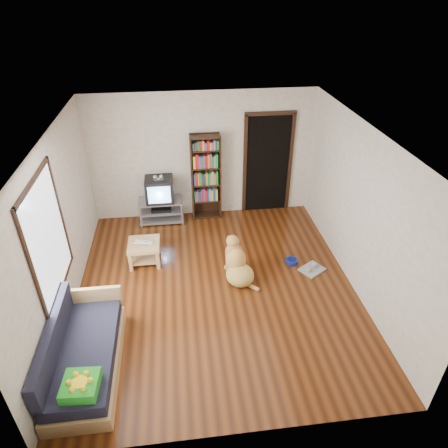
{
  "coord_description": "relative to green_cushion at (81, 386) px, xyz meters",
  "views": [
    {
      "loc": [
        -0.51,
        -5.02,
        4.4
      ],
      "look_at": [
        0.19,
        0.53,
        0.9
      ],
      "focal_mm": 32.0,
      "sensor_mm": 36.0,
      "label": 1
    }
  ],
  "objects": [
    {
      "name": "window",
      "position": [
        -0.48,
        1.51,
        1.01
      ],
      "size": [
        0.03,
        1.46,
        1.7
      ],
      "color": "white",
      "rests_on": "wall_left"
    },
    {
      "name": "ceiling",
      "position": [
        1.75,
        2.01,
        2.11
      ],
      "size": [
        5.0,
        5.0,
        0.0
      ],
      "primitive_type": "plane",
      "rotation": [
        3.14,
        0.0,
        0.0
      ],
      "color": "white",
      "rests_on": "ground"
    },
    {
      "name": "dog_bowl",
      "position": [
        3.16,
        2.51,
        -0.45
      ],
      "size": [
        0.22,
        0.22,
        0.08
      ],
      "primitive_type": "cylinder",
      "color": "navy",
      "rests_on": "ground"
    },
    {
      "name": "wall_right",
      "position": [
        4.0,
        2.01,
        0.81
      ],
      "size": [
        0.0,
        5.0,
        5.0
      ],
      "primitive_type": "plane",
      "rotation": [
        1.57,
        0.0,
        -1.57
      ],
      "color": "silver",
      "rests_on": "ground"
    },
    {
      "name": "ground",
      "position": [
        1.75,
        2.01,
        -0.49
      ],
      "size": [
        5.0,
        5.0,
        0.0
      ],
      "primitive_type": "plane",
      "color": "#5F2D10",
      "rests_on": "ground"
    },
    {
      "name": "sofa",
      "position": [
        -0.12,
        0.63,
        -0.23
      ],
      "size": [
        0.8,
        1.8,
        0.8
      ],
      "color": "tan",
      "rests_on": "ground"
    },
    {
      "name": "bookshelf",
      "position": [
        1.8,
        4.35,
        0.51
      ],
      "size": [
        0.6,
        0.3,
        1.8
      ],
      "color": "black",
      "rests_on": "ground"
    },
    {
      "name": "tv_stand",
      "position": [
        0.85,
        4.26,
        -0.22
      ],
      "size": [
        0.9,
        0.45,
        0.5
      ],
      "color": "#99999E",
      "rests_on": "ground"
    },
    {
      "name": "grey_rag",
      "position": [
        3.46,
        2.26,
        -0.47
      ],
      "size": [
        0.51,
        0.48,
        0.03
      ],
      "primitive_type": "cube",
      "rotation": [
        0.0,
        0.0,
        0.57
      ],
      "color": "#969696",
      "rests_on": "ground"
    },
    {
      "name": "crt_tv",
      "position": [
        0.85,
        4.28,
        0.26
      ],
      "size": [
        0.55,
        0.52,
        0.58
      ],
      "color": "black",
      "rests_on": "tv_stand"
    },
    {
      "name": "green_cushion",
      "position": [
        0.0,
        0.0,
        0.0
      ],
      "size": [
        0.42,
        0.42,
        0.13
      ],
      "primitive_type": "cube",
      "rotation": [
        0.0,
        0.0,
        -0.07
      ],
      "color": "green",
      "rests_on": "sofa"
    },
    {
      "name": "wall_front",
      "position": [
        1.75,
        -0.49,
        0.81
      ],
      "size": [
        4.5,
        0.0,
        4.5
      ],
      "primitive_type": "plane",
      "rotation": [
        -1.57,
        0.0,
        0.0
      ],
      "color": "silver",
      "rests_on": "ground"
    },
    {
      "name": "doorway",
      "position": [
        3.1,
        4.49,
        0.63
      ],
      "size": [
        1.03,
        0.05,
        2.19
      ],
      "color": "black",
      "rests_on": "wall_back"
    },
    {
      "name": "laptop",
      "position": [
        0.56,
        2.85,
        -0.07
      ],
      "size": [
        0.36,
        0.27,
        0.03
      ],
      "primitive_type": "imported",
      "rotation": [
        0.0,
        0.0,
        -0.23
      ],
      "color": "silver",
      "rests_on": "coffee_table"
    },
    {
      "name": "coffee_table",
      "position": [
        0.56,
        2.88,
        -0.21
      ],
      "size": [
        0.55,
        0.55,
        0.4
      ],
      "color": "tan",
      "rests_on": "ground"
    },
    {
      "name": "wall_left",
      "position": [
        -0.5,
        2.01,
        0.81
      ],
      "size": [
        0.0,
        5.0,
        5.0
      ],
      "primitive_type": "plane",
      "rotation": [
        1.57,
        0.0,
        1.57
      ],
      "color": "silver",
      "rests_on": "ground"
    },
    {
      "name": "dog",
      "position": [
        2.13,
        2.23,
        -0.21
      ],
      "size": [
        0.58,
        0.83,
        0.75
      ],
      "color": "#D6B052",
      "rests_on": "ground"
    },
    {
      "name": "wall_back",
      "position": [
        1.75,
        4.51,
        0.81
      ],
      "size": [
        4.5,
        0.0,
        4.5
      ],
      "primitive_type": "plane",
      "rotation": [
        1.57,
        0.0,
        0.0
      ],
      "color": "silver",
      "rests_on": "ground"
    }
  ]
}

